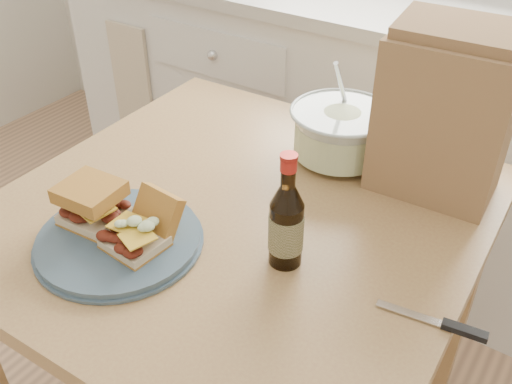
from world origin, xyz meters
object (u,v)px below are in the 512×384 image
Objects in this scene: coleslaw_bowl at (340,135)px; beer_bottle at (286,224)px; plate at (119,240)px; paper_bag at (444,119)px; dining_table at (239,250)px.

coleslaw_bowl reaches higher than beer_bottle.
paper_bag is (0.41, 0.50, 0.15)m from plate.
paper_bag is at bearing 42.76° from dining_table.
plate is 1.30× the size of coleslaw_bowl.
beer_bottle is (0.16, -0.08, 0.20)m from dining_table.
dining_table is 0.34m from coleslaw_bowl.
coleslaw_bowl reaches higher than dining_table.
paper_bag is (0.21, 0.00, 0.10)m from coleslaw_bowl.
beer_bottle is 0.40m from paper_bag.
dining_table is 4.27× the size of beer_bottle.
coleslaw_bowl is at bearing 68.41° from plate.
coleslaw_bowl is at bearing 72.64° from dining_table.
coleslaw_bowl is at bearing 102.71° from beer_bottle.
dining_table is 3.14× the size of plate.
beer_bottle reaches higher than dining_table.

